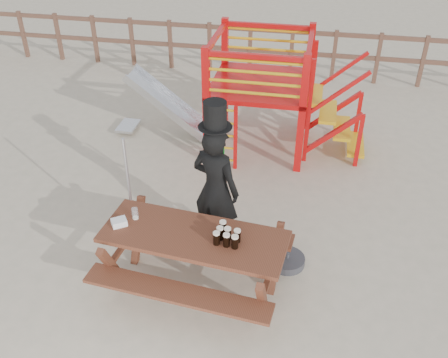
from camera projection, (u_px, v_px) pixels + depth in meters
The scene contains 10 objects.
ground at pixel (205, 274), 6.61m from camera, with size 60.00×60.00×0.00m, color #C4B399.
back_fence at pixel (271, 46), 11.89m from camera, with size 15.09×0.09×1.20m.
playground_fort at pixel (256, 91), 8.91m from camera, with size 4.71×1.84×2.10m.
picnic_table at pixel (195, 255), 6.13m from camera, with size 2.37×1.75×0.86m.
man_with_hat at pixel (216, 186), 6.58m from camera, with size 0.80×0.66×2.21m.
metal_pole at pixel (130, 198), 6.53m from camera, with size 0.04×0.04×1.78m, color #B2B2B7.
parasol_base at pixel (287, 260), 6.75m from camera, with size 0.49×0.49×0.21m.
paper_bag at pixel (119, 222), 6.09m from camera, with size 0.18×0.14×0.08m, color white.
stout_pints at pixel (226, 236), 5.81m from camera, with size 0.31×0.31×0.17m.
empty_glasses at pixel (135, 214), 6.18m from camera, with size 0.08×0.08×0.15m.
Camera 1 is at (1.19, -4.63, 4.75)m, focal length 40.00 mm.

